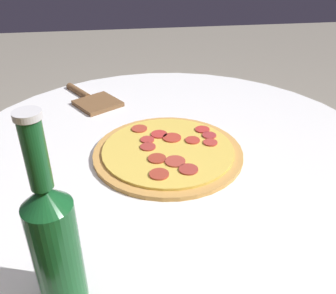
% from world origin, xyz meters
% --- Properties ---
extents(table, '(1.04, 1.04, 0.68)m').
position_xyz_m(table, '(0.00, 0.00, 0.52)').
color(table, white).
rests_on(table, ground_plane).
extents(pizza, '(0.34, 0.34, 0.02)m').
position_xyz_m(pizza, '(0.01, 0.02, 0.69)').
color(pizza, '#C68E47').
rests_on(pizza, table).
extents(beer_bottle, '(0.06, 0.06, 0.29)m').
position_xyz_m(beer_bottle, '(0.20, 0.37, 0.79)').
color(beer_bottle, '#144C23').
rests_on(beer_bottle, table).
extents(pizza_paddle, '(0.18, 0.23, 0.02)m').
position_xyz_m(pizza_paddle, '(0.19, -0.30, 0.69)').
color(pizza_paddle, brown).
rests_on(pizza_paddle, table).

